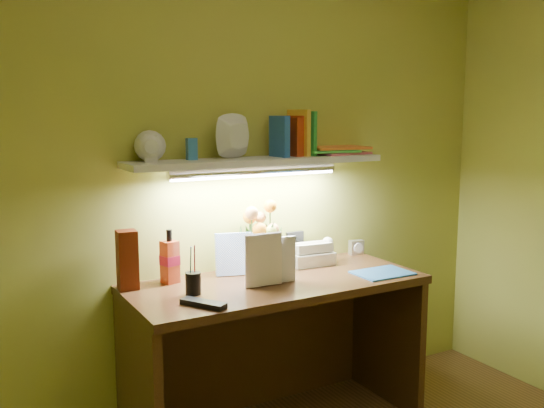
# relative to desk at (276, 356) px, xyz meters

# --- Properties ---
(desk) EXTENTS (1.40, 0.60, 0.75)m
(desk) POSITION_rel_desk_xyz_m (0.00, 0.00, 0.00)
(desk) COLOR #31200D
(desk) RESTS_ON ground
(flower_bouquet) EXTENTS (0.22, 0.22, 0.34)m
(flower_bouquet) POSITION_rel_desk_xyz_m (0.01, 0.18, 0.54)
(flower_bouquet) COLOR black
(flower_bouquet) RESTS_ON desk
(telephone) EXTENTS (0.24, 0.19, 0.13)m
(telephone) POSITION_rel_desk_xyz_m (0.30, 0.18, 0.44)
(telephone) COLOR beige
(telephone) RESTS_ON desk
(desk_clock) EXTENTS (0.08, 0.05, 0.08)m
(desk_clock) POSITION_rel_desk_xyz_m (0.65, 0.24, 0.41)
(desk_clock) COLOR silver
(desk_clock) RESTS_ON desk
(whisky_bottle) EXTENTS (0.08, 0.08, 0.25)m
(whisky_bottle) POSITION_rel_desk_xyz_m (-0.45, 0.21, 0.50)
(whisky_bottle) COLOR #A23215
(whisky_bottle) RESTS_ON desk
(whisky_box) EXTENTS (0.09, 0.09, 0.27)m
(whisky_box) POSITION_rel_desk_xyz_m (-0.65, 0.21, 0.51)
(whisky_box) COLOR #501907
(whisky_box) RESTS_ON desk
(pen_cup) EXTENTS (0.08, 0.08, 0.17)m
(pen_cup) POSITION_rel_desk_xyz_m (-0.42, -0.01, 0.46)
(pen_cup) COLOR black
(pen_cup) RESTS_ON desk
(art_card) EXTENTS (0.21, 0.10, 0.21)m
(art_card) POSITION_rel_desk_xyz_m (-0.11, 0.19, 0.48)
(art_card) COLOR white
(art_card) RESTS_ON desk
(tv_remote) EXTENTS (0.15, 0.20, 0.02)m
(tv_remote) POSITION_rel_desk_xyz_m (-0.45, -0.19, 0.39)
(tv_remote) COLOR black
(tv_remote) RESTS_ON desk
(blue_folder) EXTENTS (0.27, 0.20, 0.01)m
(blue_folder) POSITION_rel_desk_xyz_m (0.51, -0.15, 0.38)
(blue_folder) COLOR #2F70B2
(blue_folder) RESTS_ON desk
(desk_book_a) EXTENTS (0.18, 0.04, 0.25)m
(desk_book_a) POSITION_rel_desk_xyz_m (-0.19, -0.05, 0.50)
(desk_book_a) COLOR white
(desk_book_a) RESTS_ON desk
(desk_book_b) EXTENTS (0.16, 0.05, 0.22)m
(desk_book_b) POSITION_rel_desk_xyz_m (-0.08, -0.03, 0.48)
(desk_book_b) COLOR silver
(desk_book_b) RESTS_ON desk
(wall_shelf) EXTENTS (1.30, 0.30, 0.26)m
(wall_shelf) POSITION_rel_desk_xyz_m (-0.00, 0.18, 0.97)
(wall_shelf) COLOR silver
(wall_shelf) RESTS_ON ground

